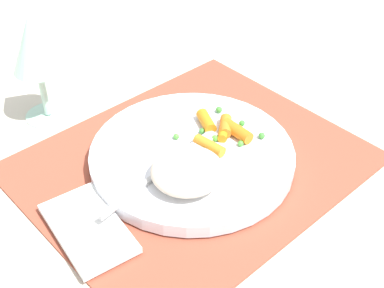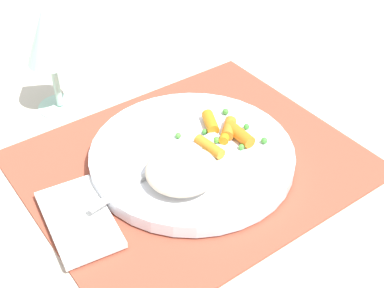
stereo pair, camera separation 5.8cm
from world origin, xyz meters
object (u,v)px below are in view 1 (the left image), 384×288
Objects in this scene: napkin at (88,228)px; fork at (173,163)px; carrot_portion at (221,130)px; rice_mound at (187,171)px; wine_glass at (34,48)px; plate at (192,155)px.

fork is at bearing 2.33° from napkin.
fork is at bearing -178.44° from carrot_portion.
wine_glass is (-0.04, 0.26, 0.07)m from rice_mound.
plate is 3.04× the size of carrot_portion.
napkin is (-0.22, -0.01, -0.02)m from carrot_portion.
rice_mound is 0.10m from carrot_portion.
plate is at bearing 7.55° from fork.
plate is 2.13× the size of napkin.
wine_glass is (-0.08, 0.22, 0.10)m from plate.
napkin is at bearing -177.97° from carrot_portion.
wine_glass is at bearing 120.78° from carrot_portion.
plate is 0.05m from carrot_portion.
napkin is (-0.13, 0.03, -0.03)m from rice_mound.
wine_glass reaches higher than carrot_portion.
rice_mound is 0.13m from napkin.
plate is at bearing 42.23° from rice_mound.
wine_glass is at bearing 98.77° from rice_mound.
plate is 0.06m from rice_mound.
wine_glass is (-0.05, 0.23, 0.09)m from fork.
carrot_portion is at bearing -2.77° from plate.
wine_glass reaches higher than napkin.
napkin is (-0.08, -0.23, -0.10)m from wine_glass.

